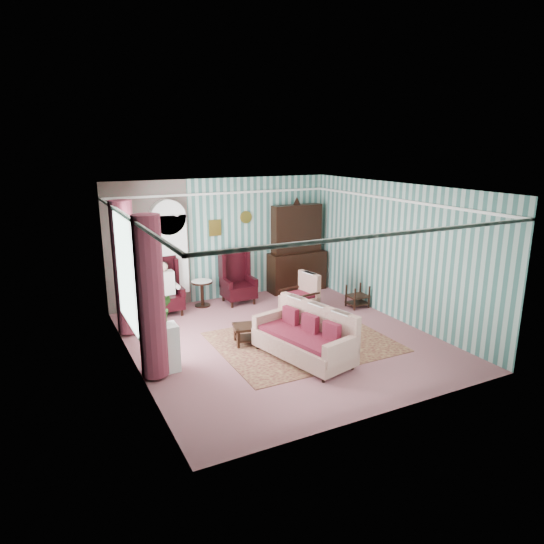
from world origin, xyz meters
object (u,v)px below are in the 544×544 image
nest_table (358,296)px  floral_armchair (299,292)px  dresser_hutch (297,245)px  seated_woman (165,288)px  bookcase (170,260)px  sofa (303,334)px  wingback_right (238,277)px  coffee_table (258,334)px  plant_stand (161,349)px  wingback_left (165,287)px  round_side_table (202,294)px

nest_table → floral_armchair: bearing=170.9°
dresser_hutch → seated_woman: size_ratio=2.00×
bookcase → floral_armchair: bearing=-35.5°
sofa → bookcase: bearing=5.3°
dresser_hutch → seated_woman: (-3.50, -0.27, -0.59)m
wingback_right → coffee_table: bearing=-104.5°
wingback_right → plant_stand: 3.76m
wingback_left → sofa: bearing=-65.8°
dresser_hutch → wingback_right: bearing=-171.2°
dresser_hutch → seated_woman: 3.56m
bookcase → nest_table: size_ratio=4.15×
wingback_right → nest_table: 2.81m
wingback_right → coffee_table: (-0.62, -2.39, -0.44)m
dresser_hutch → bookcase: bearing=177.9°
seated_woman → floral_armchair: 2.96m
plant_stand → floral_armchair: size_ratio=0.81×
seated_woman → sofa: (1.53, -3.39, -0.12)m
bookcase → wingback_left: size_ratio=1.79×
dresser_hutch → sofa: dresser_hutch is taller
bookcase → coffee_table: 3.06m
nest_table → sofa: (-2.54, -1.84, 0.20)m
bookcase → nest_table: bookcase is taller
wingback_right → round_side_table: 0.92m
nest_table → floral_armchair: size_ratio=0.54×
bookcase → floral_armchair: (2.40, -1.71, -0.62)m
bookcase → wingback_right: 1.63m
plant_stand → wingback_left: bearing=73.8°
bookcase → round_side_table: bearing=-20.3°
round_side_table → plant_stand: (-1.70, -2.90, 0.10)m
wingback_left → plant_stand: wingback_left is taller
dresser_hutch → coffee_table: (-2.37, -2.66, -1.00)m
dresser_hutch → nest_table: bearing=-72.6°
wingback_left → wingback_right: 1.75m
dresser_hutch → floral_armchair: 1.93m
bookcase → dresser_hutch: dresser_hutch is taller
seated_woman → plant_stand: 2.87m
bookcase → dresser_hutch: size_ratio=0.95×
bookcase → plant_stand: size_ratio=2.80×
sofa → floral_armchair: (1.12, 2.07, 0.02)m
seated_woman → round_side_table: size_ratio=1.97×
sofa → floral_armchair: floral_armchair is taller
nest_table → sofa: bearing=-144.1°
round_side_table → sofa: bearing=-79.9°
wingback_left → seated_woman: wingback_left is taller
dresser_hutch → round_side_table: dresser_hutch is taller
wingback_left → coffee_table: 2.68m
plant_stand → coffee_table: 1.97m
wingback_left → floral_armchair: bearing=-26.5°
seated_woman → round_side_table: (0.90, 0.15, -0.29)m
bookcase → nest_table: bearing=-26.9°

